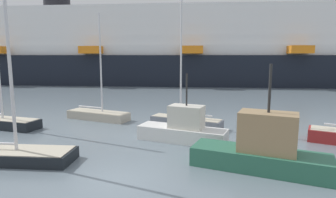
% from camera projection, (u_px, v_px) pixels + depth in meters
% --- Properties ---
extents(ground_plane, '(600.00, 600.00, 0.00)m').
position_uv_depth(ground_plane, '(116.00, 181.00, 13.13)').
color(ground_plane, slate).
extents(sailboat_1, '(7.35, 2.62, 12.77)m').
position_uv_depth(sailboat_1, '(7.00, 151.00, 15.54)').
color(sailboat_1, black).
rests_on(sailboat_1, ground_plane).
extents(sailboat_3, '(5.93, 3.01, 11.47)m').
position_uv_depth(sailboat_3, '(186.00, 120.00, 22.94)').
color(sailboat_3, gray).
rests_on(sailboat_3, ground_plane).
extents(sailboat_4, '(5.99, 3.06, 9.18)m').
position_uv_depth(sailboat_4, '(98.00, 114.00, 25.70)').
color(sailboat_4, '#BCB29E').
rests_on(sailboat_4, ground_plane).
extents(fishing_boat_0, '(6.14, 3.09, 4.49)m').
position_uv_depth(fishing_boat_0, '(183.00, 129.00, 19.10)').
color(fishing_boat_0, white).
rests_on(fishing_boat_0, ground_plane).
extents(fishing_boat_1, '(6.94, 3.59, 5.26)m').
position_uv_depth(fishing_boat_1, '(262.00, 149.00, 14.31)').
color(fishing_boat_1, '#2D6B51').
rests_on(fishing_boat_1, ground_plane).
extents(cruise_ship, '(103.89, 21.72, 20.11)m').
position_uv_depth(cruise_ship, '(147.00, 51.00, 58.43)').
color(cruise_ship, black).
rests_on(cruise_ship, ground_plane).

